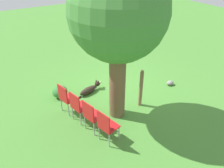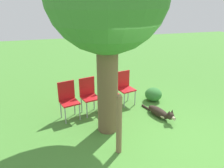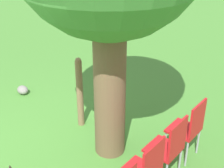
% 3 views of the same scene
% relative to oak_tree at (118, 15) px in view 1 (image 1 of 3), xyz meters
% --- Properties ---
extents(ground_plane, '(30.00, 30.00, 0.00)m').
position_rel_oak_tree_xyz_m(ground_plane, '(-0.69, -1.04, -3.03)').
color(ground_plane, '#478433').
extents(oak_tree, '(2.47, 2.47, 4.33)m').
position_rel_oak_tree_xyz_m(oak_tree, '(0.00, 0.00, 0.00)').
color(oak_tree, brown).
rests_on(oak_tree, ground_plane).
extents(dog, '(1.24, 0.43, 0.36)m').
position_rel_oak_tree_xyz_m(dog, '(0.16, -1.49, -2.90)').
color(dog, '#2D231C').
rests_on(dog, ground_plane).
extents(fence_post, '(0.11, 0.11, 1.29)m').
position_rel_oak_tree_xyz_m(fence_post, '(-0.88, 0.02, -2.38)').
color(fence_post, '#846647').
rests_on(fence_post, ground_plane).
extents(red_chair_0, '(0.51, 0.53, 0.98)m').
position_rel_oak_tree_xyz_m(red_chair_0, '(1.26, -0.88, -2.46)').
color(red_chair_0, red).
rests_on(red_chair_0, ground_plane).
extents(red_chair_1, '(0.51, 0.53, 0.98)m').
position_rel_oak_tree_xyz_m(red_chair_1, '(1.12, -0.31, -2.46)').
color(red_chair_1, red).
rests_on(red_chair_1, ground_plane).
extents(red_chair_2, '(0.51, 0.53, 0.98)m').
position_rel_oak_tree_xyz_m(red_chair_2, '(0.99, 0.25, -2.46)').
color(red_chair_2, red).
rests_on(red_chair_2, ground_plane).
extents(red_chair_3, '(0.51, 0.53, 0.98)m').
position_rel_oak_tree_xyz_m(red_chair_3, '(0.85, 0.82, -2.46)').
color(red_chair_3, red).
rests_on(red_chair_3, ground_plane).
extents(garden_rock, '(0.29, 0.21, 0.17)m').
position_rel_oak_tree_xyz_m(garden_rock, '(-2.60, -0.35, -2.94)').
color(garden_rock, gray).
rests_on(garden_rock, ground_plane).
extents(low_shrub, '(0.51, 0.51, 0.41)m').
position_rel_oak_tree_xyz_m(low_shrub, '(1.16, -1.79, -2.82)').
color(low_shrub, '#337533').
rests_on(low_shrub, ground_plane).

